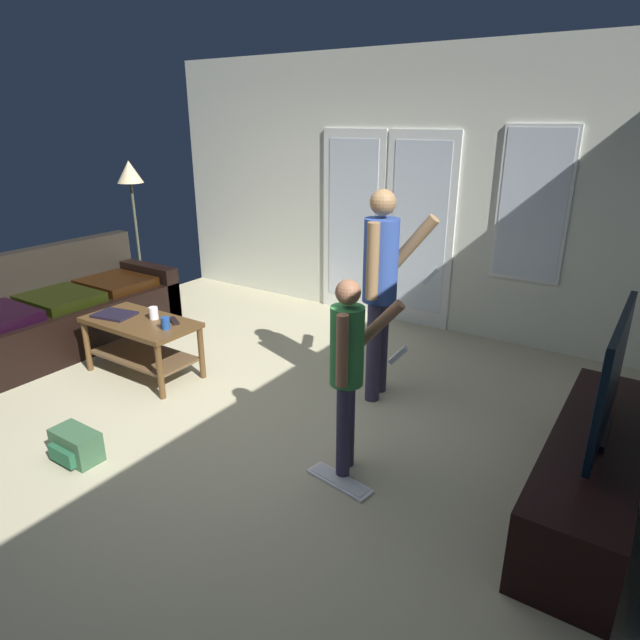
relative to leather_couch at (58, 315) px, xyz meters
The scene contains 15 objects.
ground_plane 2.27m from the leather_couch, ahead, with size 5.70×5.51×0.02m, color #B9B08C.
wall_back_with_doors 3.55m from the leather_couch, 47.87° to the left, with size 5.70×0.09×2.79m.
leather_couch is the anchor object (origin of this frame).
coffee_table 1.19m from the leather_couch, ahead, with size 1.01×0.52×0.50m.
tv_stand 4.70m from the leather_couch, ahead, with size 0.47×1.79×0.46m.
flat_screen_tv 4.72m from the leather_couch, ahead, with size 0.08×1.01×0.71m.
person_adult 3.23m from the leather_couch, 14.66° to the left, with size 0.50×0.49×1.63m.
person_child 3.40m from the leather_couch, ahead, with size 0.39×0.42×1.26m.
floor_lamp 1.69m from the leather_couch, 103.99° to the left, with size 0.28×0.28×1.66m.
backpack 2.13m from the leather_couch, 30.26° to the right, with size 0.34×0.22×0.20m.
loose_keyboard 3.43m from the leather_couch, ahead, with size 0.45×0.20×0.02m.
laptop_closed 0.95m from the leather_couch, ahead, with size 0.33×0.24×0.02m, color black.
cup_near_edge 1.30m from the leather_couch, ahead, with size 0.08×0.08×0.10m, color white.
cup_by_laptop 1.55m from the leather_couch, ahead, with size 0.07×0.07×0.10m, color #1E4690.
tv_remote_black 1.49m from the leather_couch, ahead, with size 0.17×0.05×0.02m, color black.
Camera 1 is at (2.59, -2.51, 2.10)m, focal length 30.55 mm.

